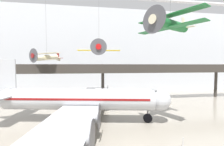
{
  "coord_description": "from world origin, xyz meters",
  "views": [
    {
      "loc": [
        -2.98,
        -12.39,
        8.48
      ],
      "look_at": [
        0.25,
        9.52,
        7.33
      ],
      "focal_mm": 24.0,
      "sensor_mm": 36.0,
      "label": 1
    }
  ],
  "objects": [
    {
      "name": "hangar_back_wall",
      "position": [
        0.0,
        34.69,
        12.9
      ],
      "size": [
        140.0,
        3.0,
        25.79
      ],
      "color": "silver",
      "rests_on": "ground"
    },
    {
      "name": "suspended_plane_cream_biplane",
      "position": [
        -11.42,
        18.69,
        10.03
      ],
      "size": [
        6.41,
        6.13,
        12.4
      ],
      "rotation": [
        0.0,
        0.0,
        4.02
      ],
      "color": "beige"
    },
    {
      "name": "suspended_plane_yellow_lowwing",
      "position": [
        -1.45,
        13.13,
        11.23
      ],
      "size": [
        7.15,
        5.82,
        11.38
      ],
      "rotation": [
        0.0,
        0.0,
        4.63
      ],
      "color": "yellow"
    },
    {
      "name": "mezzanine_walkway",
      "position": [
        0.0,
        21.88,
        7.08
      ],
      "size": [
        110.0,
        3.2,
        8.7
      ],
      "color": "#38332D",
      "rests_on": "ground"
    },
    {
      "name": "suspended_plane_green_biplane",
      "position": [
        7.86,
        6.94,
        14.09
      ],
      "size": [
        8.15,
        9.12,
        9.17
      ],
      "rotation": [
        0.0,
        0.0,
        3.65
      ],
      "color": "#1E6B33"
    },
    {
      "name": "airliner_silver_main",
      "position": [
        -4.76,
        10.12,
        3.36
      ],
      "size": [
        27.52,
        31.61,
        9.34
      ],
      "rotation": [
        0.0,
        0.0,
        -0.18
      ],
      "color": "#B7BABF",
      "rests_on": "ground"
    },
    {
      "name": "stanchion_barrier",
      "position": [
        6.4,
        1.31,
        0.33
      ],
      "size": [
        0.36,
        0.36,
        1.08
      ],
      "color": "#B2B5BA",
      "rests_on": "ground"
    }
  ]
}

